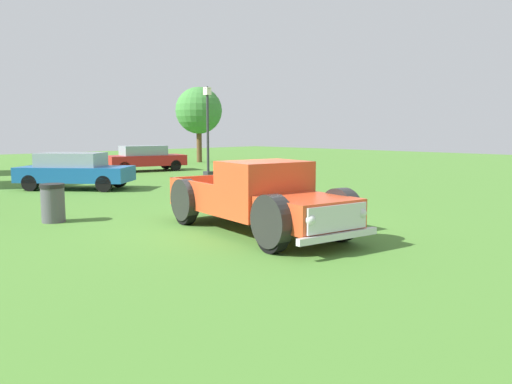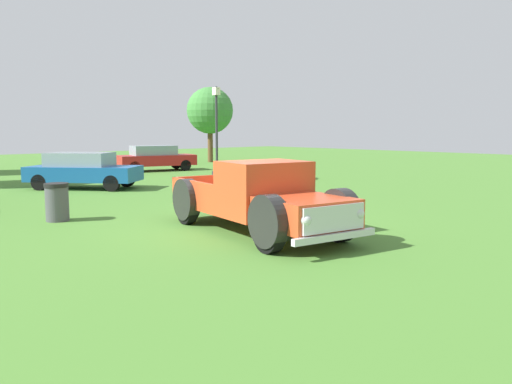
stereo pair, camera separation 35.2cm
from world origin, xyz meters
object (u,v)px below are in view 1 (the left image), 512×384
at_px(pickup_truck_foreground, 266,200).
at_px(picnic_table, 272,168).
at_px(sedan_distant_a, 145,158).
at_px(sedan_distant_b, 74,170).
at_px(oak_tree_east, 199,111).
at_px(lamp_post_near, 208,129).
at_px(trash_can, 53,203).

xyz_separation_m(pickup_truck_foreground, picnic_table, (9.15, 8.51, -0.27)).
bearing_deg(picnic_table, pickup_truck_foreground, -137.09).
height_order(sedan_distant_a, sedan_distant_b, sedan_distant_b).
height_order(picnic_table, oak_tree_east, oak_tree_east).
bearing_deg(lamp_post_near, sedan_distant_b, -175.73).
distance_m(picnic_table, oak_tree_east, 13.30).
relative_size(picnic_table, oak_tree_east, 0.45).
bearing_deg(sedan_distant_a, pickup_truck_foreground, -114.50).
height_order(sedan_distant_a, trash_can, sedan_distant_a).
bearing_deg(pickup_truck_foreground, sedan_distant_b, 85.34).
bearing_deg(trash_can, sedan_distant_b, 60.63).
relative_size(trash_can, oak_tree_east, 0.18).
bearing_deg(lamp_post_near, sedan_distant_a, 94.27).
height_order(pickup_truck_foreground, trash_can, pickup_truck_foreground).
relative_size(pickup_truck_foreground, picnic_table, 2.37).
relative_size(pickup_truck_foreground, oak_tree_east, 1.06).
xyz_separation_m(sedan_distant_b, trash_can, (-3.54, -6.28, -0.25)).
xyz_separation_m(sedan_distant_a, oak_tree_east, (6.81, 3.85, 2.80)).
height_order(pickup_truck_foreground, sedan_distant_b, pickup_truck_foreground).
relative_size(sedan_distant_a, oak_tree_east, 0.86).
bearing_deg(pickup_truck_foreground, lamp_post_near, 55.70).
distance_m(picnic_table, trash_can, 12.36).
xyz_separation_m(trash_can, oak_tree_east, (16.97, 15.59, 3.05)).
distance_m(sedan_distant_a, trash_can, 15.54).
xyz_separation_m(sedan_distant_b, lamp_post_near, (7.00, 0.52, 1.54)).
xyz_separation_m(sedan_distant_a, trash_can, (-10.17, -11.75, -0.25)).
bearing_deg(pickup_truck_foreground, oak_tree_east, 54.86).
relative_size(sedan_distant_b, lamp_post_near, 0.99).
xyz_separation_m(pickup_truck_foreground, lamp_post_near, (7.90, 11.58, 1.50)).
height_order(trash_can, oak_tree_east, oak_tree_east).
bearing_deg(oak_tree_east, sedan_distant_b, -145.28).
height_order(picnic_table, trash_can, trash_can).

